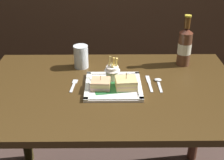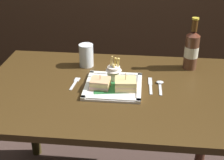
% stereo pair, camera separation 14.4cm
% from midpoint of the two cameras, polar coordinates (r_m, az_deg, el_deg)
% --- Properties ---
extents(dining_table, '(1.22, 0.78, 0.72)m').
position_cam_midpoint_polar(dining_table, '(1.51, 2.49, -5.05)').
color(dining_table, '#412C14').
rests_on(dining_table, ground_plane).
extents(square_plate, '(0.26, 0.26, 0.02)m').
position_cam_midpoint_polar(square_plate, '(1.45, 3.07, -1.22)').
color(square_plate, white).
rests_on(square_plate, dining_table).
extents(sandwich_half_left, '(0.09, 0.08, 0.06)m').
position_cam_midpoint_polar(sandwich_half_left, '(1.42, 0.71, -0.69)').
color(sandwich_half_left, '#DAAF7C').
rests_on(sandwich_half_left, square_plate).
extents(sandwich_half_right, '(0.10, 0.09, 0.08)m').
position_cam_midpoint_polar(sandwich_half_right, '(1.42, 5.40, -0.83)').
color(sandwich_half_right, '#D5BD80').
rests_on(sandwich_half_right, square_plate).
extents(fries_cup, '(0.08, 0.08, 0.12)m').
position_cam_midpoint_polar(fries_cup, '(1.48, 3.10, 1.70)').
color(fries_cup, white).
rests_on(fries_cup, square_plate).
extents(beer_bottle, '(0.07, 0.07, 0.27)m').
position_cam_midpoint_polar(beer_bottle, '(1.66, 16.82, 5.37)').
color(beer_bottle, brown).
rests_on(beer_bottle, dining_table).
extents(water_glass, '(0.08, 0.08, 0.12)m').
position_cam_midpoint_polar(water_glass, '(1.64, -2.25, 4.21)').
color(water_glass, silver).
rests_on(water_glass, dining_table).
extents(fork, '(0.03, 0.12, 0.00)m').
position_cam_midpoint_polar(fork, '(1.49, -4.11, -0.60)').
color(fork, silver).
rests_on(fork, dining_table).
extents(knife, '(0.02, 0.16, 0.00)m').
position_cam_midpoint_polar(knife, '(1.49, 9.81, -0.98)').
color(knife, silver).
rests_on(knife, dining_table).
extents(spoon, '(0.03, 0.13, 0.01)m').
position_cam_midpoint_polar(spoon, '(1.50, 11.52, -0.84)').
color(spoon, silver).
rests_on(spoon, dining_table).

